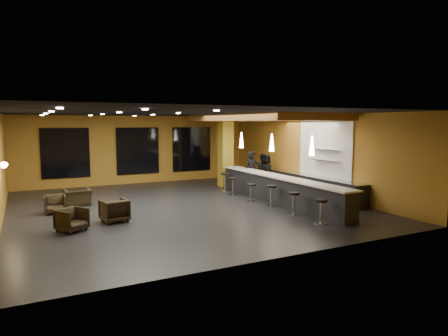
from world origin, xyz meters
name	(u,v)px	position (x,y,z in m)	size (l,w,h in m)	color
floor	(183,207)	(0.00, 0.00, -0.05)	(12.00, 13.00, 0.10)	black
ceiling	(182,112)	(0.00, 0.00, 3.55)	(12.00, 13.00, 0.10)	black
wall_back	(137,150)	(0.00, 6.55, 1.75)	(12.00, 0.10, 3.50)	#A17024
wall_front	(285,184)	(0.00, -6.55, 1.75)	(12.00, 0.10, 3.50)	#A17024
wall_right	(311,154)	(6.05, 0.00, 1.75)	(0.10, 13.00, 3.50)	#A17024
wood_soffit	(260,118)	(4.00, 1.00, 3.36)	(3.60, 8.00, 0.28)	#AC6F32
window_left	(66,153)	(-3.50, 6.44, 1.70)	(2.20, 0.06, 2.40)	black
window_center	(138,151)	(0.00, 6.44, 1.70)	(2.20, 0.06, 2.40)	black
window_right	(192,149)	(3.00, 6.44, 1.70)	(2.20, 0.06, 2.40)	black
tile_backsplash	(325,150)	(5.96, -1.00, 2.00)	(0.06, 3.20, 2.40)	white
bar_counter	(278,190)	(3.65, -1.00, 0.50)	(0.60, 8.00, 1.00)	black
bar_top	(278,177)	(3.65, -1.00, 1.02)	(0.78, 8.10, 0.05)	silver
prep_counter	(310,186)	(5.65, -0.50, 0.43)	(0.70, 6.00, 0.86)	black
prep_top	(310,176)	(5.65, -0.50, 0.89)	(0.72, 6.00, 0.03)	silver
wall_shelf_lower	(325,160)	(5.82, -1.20, 1.60)	(0.30, 1.50, 0.03)	silver
wall_shelf_upper	(325,149)	(5.82, -1.20, 2.05)	(0.30, 1.50, 0.03)	silver
column	(226,151)	(3.65, 3.60, 1.75)	(0.60, 0.60, 3.50)	olive
wall_sconce	(4,165)	(-5.88, 0.50, 1.80)	(0.22, 0.22, 0.22)	#FFE5B2
pendant_0	(312,146)	(3.65, -3.00, 2.35)	(0.20, 0.20, 0.70)	white
pendant_1	(272,143)	(3.65, -0.50, 2.35)	(0.20, 0.20, 0.70)	white
pendant_2	(241,140)	(3.65, 2.00, 2.35)	(0.20, 0.20, 0.70)	white
staff_a	(252,171)	(4.16, 1.91, 0.91)	(0.67, 0.44, 1.83)	black
staff_b	(264,171)	(4.99, 2.18, 0.83)	(0.81, 0.63, 1.66)	black
staff_c	(266,171)	(5.14, 2.24, 0.81)	(0.79, 0.52, 1.62)	black
armchair_a	(72,220)	(-4.14, -1.85, 0.34)	(0.72, 0.74, 0.67)	black
armchair_b	(114,210)	(-2.81, -1.28, 0.36)	(0.78, 0.80, 0.73)	black
armchair_c	(55,204)	(-4.41, 0.87, 0.32)	(0.69, 0.71, 0.65)	black
armchair_d	(78,197)	(-3.54, 1.92, 0.31)	(0.95, 0.83, 0.62)	black
bar_stool_0	(321,208)	(2.88, -4.46, 0.50)	(0.39, 0.39, 0.78)	silver
bar_stool_1	(294,201)	(2.84, -3.11, 0.51)	(0.40, 0.40, 0.79)	silver
bar_stool_2	(271,193)	(2.94, -1.57, 0.52)	(0.41, 0.41, 0.80)	silver
bar_stool_3	(251,190)	(2.73, -0.45, 0.46)	(0.37, 0.37, 0.72)	silver
bar_stool_4	(233,184)	(2.74, 1.10, 0.50)	(0.40, 0.40, 0.79)	silver
bar_stool_5	(225,179)	(2.96, 2.27, 0.54)	(0.43, 0.43, 0.84)	silver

